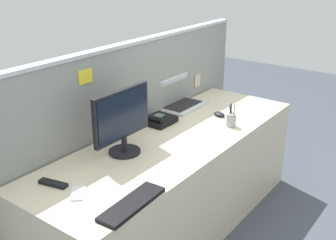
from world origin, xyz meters
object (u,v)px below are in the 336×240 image
Objects in this scene: laptop at (178,99)px; pen_cup at (231,120)px; desktop_monitor at (122,119)px; cell_phone_white_slab at (78,193)px; tv_remote at (53,183)px; desk_phone at (159,120)px; computer_mouse_right_hand at (219,114)px; keyboard_main at (132,204)px.

laptop reaches higher than pen_cup.
desktop_monitor reaches higher than cell_phone_white_slab.
desktop_monitor is at bearing -166.21° from laptop.
cell_phone_white_slab is at bearing 171.30° from pen_cup.
desk_phone is at bearing -8.67° from tv_remote.
computer_mouse_right_hand is 0.59× the size of tv_remote.
keyboard_main is at bearing -149.20° from desk_phone.
keyboard_main is at bearing -156.41° from computer_mouse_right_hand.
pen_cup is at bearing -114.24° from computer_mouse_right_hand.
cell_phone_white_slab is at bearing -165.68° from laptop.
computer_mouse_right_hand is at bearing -10.60° from desktop_monitor.
pen_cup is (0.27, -0.45, 0.02)m from desk_phone.
desktop_monitor is 0.57m from tv_remote.
desktop_monitor is at bearing -178.55° from computer_mouse_right_hand.
laptop is 2.16× the size of pen_cup.
pen_cup is at bearing -102.40° from laptop.
laptop is 1.71× the size of desk_phone.
laptop is at bearing -5.72° from tv_remote.
desk_phone reaches higher than cell_phone_white_slab.
desk_phone is at bearing 155.87° from computer_mouse_right_hand.
pen_cup is (-0.12, -0.17, 0.04)m from computer_mouse_right_hand.
desktop_monitor is 2.12× the size of desk_phone.
cell_phone_white_slab is (-1.41, -0.36, -0.05)m from laptop.
computer_mouse_right_hand is at bearing 8.35° from keyboard_main.
computer_mouse_right_hand is 0.72× the size of cell_phone_white_slab.
cell_phone_white_slab is (-0.51, -0.14, -0.22)m from desktop_monitor.
computer_mouse_right_hand is 0.21m from pen_cup.
desktop_monitor reaches higher than keyboard_main.
tv_remote is (-0.02, 0.18, 0.01)m from cell_phone_white_slab.
desktop_monitor reaches higher than desk_phone.
desktop_monitor is 0.87m from pen_cup.
laptop is 3.73× the size of computer_mouse_right_hand.
pen_cup is 1.31m from cell_phone_white_slab.
laptop is 2.69× the size of cell_phone_white_slab.
keyboard_main is 0.31m from cell_phone_white_slab.
desk_phone reaches higher than keyboard_main.
desk_phone is 0.49m from computer_mouse_right_hand.
desktop_monitor is 2.73× the size of tv_remote.
desk_phone is at bearing -165.00° from laptop.
desk_phone is 1.29× the size of tv_remote.
laptop reaches higher than keyboard_main.
cell_phone_white_slab is at bearing -164.75° from desktop_monitor.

